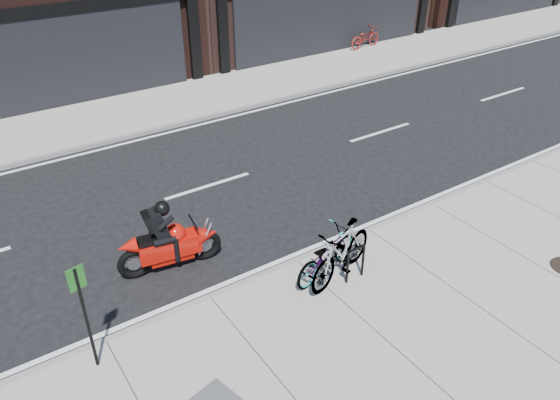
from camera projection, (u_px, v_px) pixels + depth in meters
ground at (248, 222)px, 12.68m from camera, size 120.00×120.00×0.00m
sidewalk_near at (402, 357)px, 9.11m from camera, size 60.00×6.00×0.13m
sidewalk_far at (128, 113)px, 18.14m from camera, size 60.00×3.50×0.13m
bike_rack at (356, 261)px, 10.50m from camera, size 0.45×0.06×0.75m
bicycle_front at (326, 254)px, 10.65m from camera, size 1.86×1.04×0.92m
bicycle_rear at (341, 252)px, 10.50m from camera, size 2.02×1.10×1.17m
motorcycle at (173, 240)px, 10.94m from camera, size 2.15×0.75×1.61m
bicycle_far at (365, 37)px, 24.21m from camera, size 1.79×0.81×0.91m
sign_post at (84, 309)px, 8.26m from camera, size 0.27×0.08×2.00m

